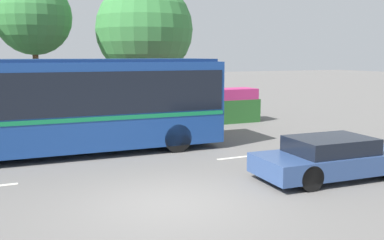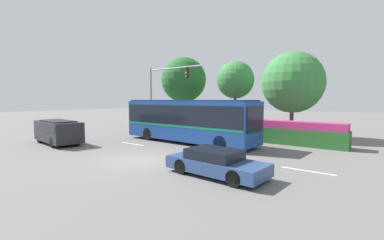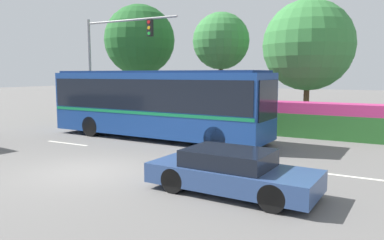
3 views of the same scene
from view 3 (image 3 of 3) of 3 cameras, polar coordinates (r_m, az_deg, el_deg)
ground_plane at (r=12.65m, az=-15.62°, el=-7.47°), size 140.00×140.00×0.00m
city_bus at (r=18.07m, az=-5.36°, el=3.01°), size 11.18×2.95×3.26m
sedan_foreground at (r=9.96m, az=6.00°, el=-7.86°), size 4.50×2.00×1.15m
traffic_light_pole at (r=22.70m, az=-12.48°, el=9.90°), size 6.26×0.24×6.32m
flowering_hedge at (r=19.76m, az=13.87°, el=0.23°), size 10.27×1.34×1.71m
street_tree_left at (r=26.61m, az=-7.96°, el=11.90°), size 4.82×4.82×7.81m
street_tree_centre at (r=24.86m, az=4.44°, el=11.83°), size 3.67×3.67×7.05m
street_tree_right at (r=22.91m, az=17.24°, el=10.78°), size 5.19×5.19×7.33m
lane_stripe_near at (r=12.47m, az=24.66°, el=-8.05°), size 2.40×0.16×0.01m
lane_stripe_mid at (r=17.80m, az=-18.43°, el=-3.38°), size 2.40×0.16×0.01m
lane_stripe_far at (r=13.20m, az=8.36°, el=-6.66°), size 2.40×0.16×0.01m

